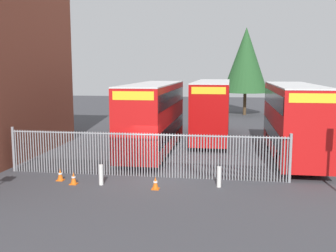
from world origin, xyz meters
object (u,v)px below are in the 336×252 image
Objects in this scene: bollard_center_front at (219,177)px; traffic_cone_near_kerb at (74,178)px; double_decker_bus_near_gate at (293,118)px; double_decker_bus_behind_fence_right at (212,108)px; bollard_near_left at (101,175)px; double_decker_bus_behind_fence_left at (153,115)px; traffic_cone_by_gate at (60,175)px; traffic_cone_mid_forecourt at (155,183)px.

bollard_center_front is 6.74m from traffic_cone_near_kerb.
double_decker_bus_near_gate and double_decker_bus_behind_fence_right have the same top height.
bollard_near_left is 1.00× the size of bollard_center_front.
double_decker_bus_near_gate is 8.57m from double_decker_bus_behind_fence_left.
double_decker_bus_near_gate is 8.16m from bollard_center_front.
double_decker_bus_behind_fence_left reaches higher than traffic_cone_by_gate.
bollard_near_left and bollard_center_front have the same top height.
bollard_near_left is 1.61× the size of traffic_cone_mid_forecourt.
double_decker_bus_near_gate is at bearing -48.88° from double_decker_bus_behind_fence_right.
double_decker_bus_near_gate is 13.76m from traffic_cone_by_gate.
double_decker_bus_near_gate reaches higher than bollard_center_front.
bollard_center_front is 2.91m from traffic_cone_mid_forecourt.
double_decker_bus_behind_fence_left reaches higher than bollard_center_front.
double_decker_bus_behind_fence_right is 11.38× the size of bollard_near_left.
double_decker_bus_behind_fence_left is at bearing 121.59° from bollard_center_front.
double_decker_bus_behind_fence_left is at bearing 82.34° from bollard_near_left.
traffic_cone_by_gate is (-2.17, 0.41, -0.19)m from bollard_near_left.
double_decker_bus_behind_fence_right is (3.48, 5.42, 0.00)m from double_decker_bus_behind_fence_left.
double_decker_bus_behind_fence_left is 7.93m from bollard_near_left.
double_decker_bus_near_gate is 1.00× the size of double_decker_bus_behind_fence_right.
traffic_cone_near_kerb is (-5.80, -13.14, -2.13)m from double_decker_bus_behind_fence_right.
bollard_center_front is (5.41, 0.48, 0.00)m from bollard_near_left.
double_decker_bus_near_gate is 7.72m from double_decker_bus_behind_fence_right.
traffic_cone_near_kerb is (-10.88, -7.33, -2.13)m from double_decker_bus_near_gate.
traffic_cone_by_gate is 1.00× the size of traffic_cone_near_kerb.
traffic_cone_mid_forecourt is at bearing -78.63° from double_decker_bus_behind_fence_left.
double_decker_bus_behind_fence_right reaches higher than traffic_cone_mid_forecourt.
traffic_cone_by_gate is at bearing -149.91° from double_decker_bus_near_gate.
double_decker_bus_near_gate and double_decker_bus_behind_fence_left have the same top height.
double_decker_bus_behind_fence_left is 18.32× the size of traffic_cone_by_gate.
bollard_center_front is 7.59m from traffic_cone_by_gate.
traffic_cone_by_gate is at bearing -117.87° from double_decker_bus_behind_fence_right.
traffic_cone_by_gate is (-6.68, -12.63, -2.13)m from double_decker_bus_behind_fence_right.
traffic_cone_mid_forecourt is (-2.79, -0.78, -0.19)m from bollard_center_front.
traffic_cone_near_kerb is at bearing 177.12° from traffic_cone_mid_forecourt.
traffic_cone_mid_forecourt is at bearing -98.06° from double_decker_bus_behind_fence_right.
double_decker_bus_near_gate is 10.47m from traffic_cone_mid_forecourt.
traffic_cone_near_kerb is (-1.30, -0.11, -0.19)m from bollard_near_left.
double_decker_bus_behind_fence_left reaches higher than traffic_cone_near_kerb.
traffic_cone_by_gate is at bearing -113.93° from double_decker_bus_behind_fence_left.
double_decker_bus_behind_fence_right is 13.93m from bollard_near_left.
bollard_center_front is (-4.17, -6.74, -1.95)m from double_decker_bus_near_gate.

